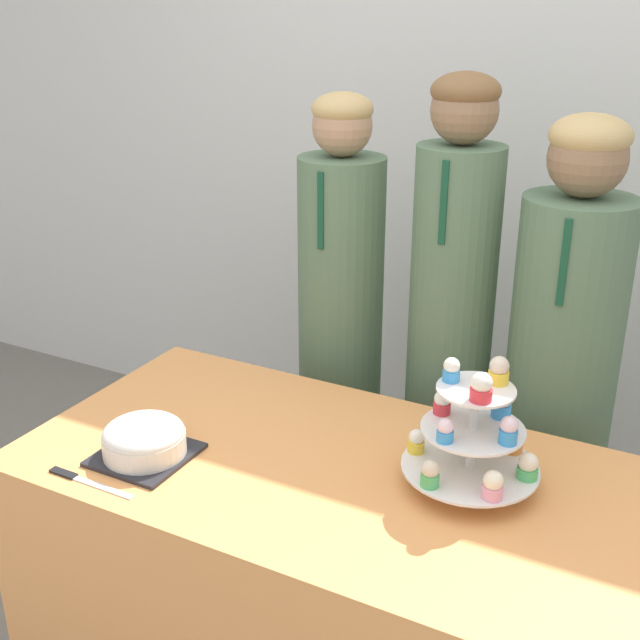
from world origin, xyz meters
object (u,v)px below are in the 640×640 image
at_px(round_cake, 144,439).
at_px(student_2, 557,401).
at_px(student_1, 448,359).
at_px(cake_knife, 78,479).
at_px(cupcake_stand, 476,433).
at_px(student_0, 340,351).

xyz_separation_m(round_cake, student_2, (0.79, 0.81, -0.08)).
relative_size(round_cake, student_1, 0.13).
relative_size(cake_knife, cupcake_stand, 0.78).
relative_size(round_cake, cupcake_stand, 0.69).
distance_m(cake_knife, student_1, 1.10).
bearing_deg(student_2, student_1, -180.00).
bearing_deg(cupcake_stand, student_1, 114.48).
bearing_deg(cupcake_stand, round_cake, -160.92).
relative_size(round_cake, student_0, 0.14).
bearing_deg(cake_knife, student_0, 79.27).
bearing_deg(student_1, cake_knife, -119.52).
xyz_separation_m(round_cake, cake_knife, (-0.07, -0.15, -0.05)).
bearing_deg(student_0, student_2, 0.00).
xyz_separation_m(student_0, student_2, (0.68, 0.00, -0.01)).
relative_size(cupcake_stand, student_2, 0.20).
distance_m(student_0, student_2, 0.68).
height_order(cake_knife, student_1, student_1).
relative_size(cake_knife, student_1, 0.15).
xyz_separation_m(cake_knife, student_0, (0.19, 0.96, -0.02)).
height_order(cupcake_stand, student_0, student_0).
distance_m(round_cake, cupcake_stand, 0.77).
bearing_deg(student_2, round_cake, -134.37).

